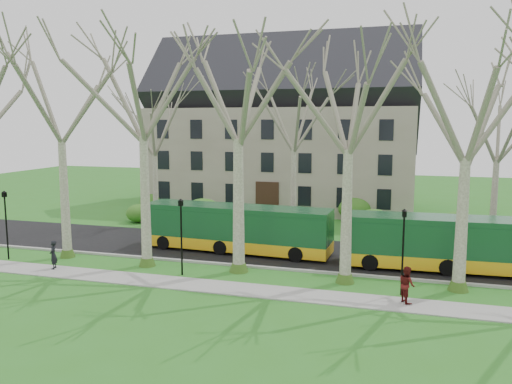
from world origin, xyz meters
TOP-DOWN VIEW (x-y plane):
  - ground at (0.00, 0.00)m, footprint 120.00×120.00m
  - sidewalk at (0.00, -2.50)m, footprint 70.00×2.00m
  - road at (0.00, 5.50)m, footprint 80.00×8.00m
  - curb at (0.00, 1.50)m, footprint 80.00×0.25m
  - building at (-6.00, 24.00)m, footprint 26.50×12.20m
  - tree_row_verge at (0.00, 0.30)m, footprint 49.00×7.00m
  - tree_row_far at (-1.33, 11.00)m, footprint 33.00×7.00m
  - lamp_row at (-0.00, -1.00)m, footprint 36.22×0.22m
  - hedges at (-4.67, 14.00)m, footprint 30.60×8.60m
  - bus_lead at (-4.65, 4.73)m, footprint 12.81×3.36m
  - bus_follow at (9.10, 4.07)m, footprint 13.01×3.17m
  - pedestrian_a at (-13.71, -2.14)m, footprint 0.61×0.72m
  - pedestrian_b at (6.22, -2.19)m, footprint 1.00×1.07m

SIDE VIEW (x-z plane):
  - ground at x=0.00m, z-range 0.00..0.00m
  - sidewalk at x=0.00m, z-range 0.00..0.06m
  - road at x=0.00m, z-range 0.00..0.06m
  - curb at x=0.00m, z-range 0.00..0.14m
  - pedestrian_a at x=-13.71m, z-range 0.06..1.74m
  - pedestrian_b at x=6.22m, z-range 0.06..1.83m
  - hedges at x=-4.67m, z-range 0.00..2.00m
  - bus_lead at x=-4.65m, z-range 0.06..3.23m
  - bus_follow at x=9.10m, z-range 0.06..3.29m
  - lamp_row at x=0.00m, z-range 0.42..4.72m
  - tree_row_far at x=-1.33m, z-range 0.00..12.00m
  - tree_row_verge at x=0.00m, z-range 0.00..14.00m
  - building at x=-6.00m, z-range 0.07..16.07m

